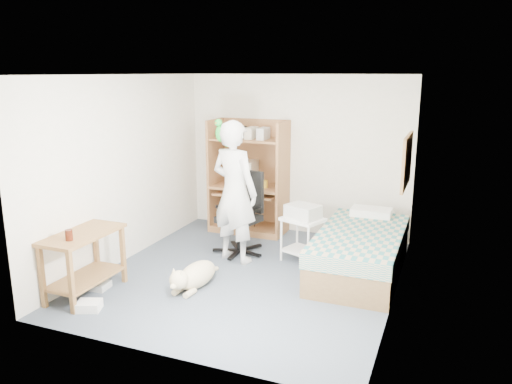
% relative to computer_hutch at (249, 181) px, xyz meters
% --- Properties ---
extents(floor, '(4.00, 4.00, 0.00)m').
position_rel_computer_hutch_xyz_m(floor, '(0.70, -1.74, -0.82)').
color(floor, '#475160').
rests_on(floor, ground).
extents(wall_back, '(3.60, 0.02, 2.50)m').
position_rel_computer_hutch_xyz_m(wall_back, '(0.70, 0.26, 0.43)').
color(wall_back, silver).
rests_on(wall_back, floor).
extents(wall_right, '(0.02, 4.00, 2.50)m').
position_rel_computer_hutch_xyz_m(wall_right, '(2.50, -1.74, 0.43)').
color(wall_right, silver).
rests_on(wall_right, floor).
extents(wall_left, '(0.02, 4.00, 2.50)m').
position_rel_computer_hutch_xyz_m(wall_left, '(-1.10, -1.74, 0.43)').
color(wall_left, silver).
rests_on(wall_left, floor).
extents(ceiling, '(3.60, 4.00, 0.02)m').
position_rel_computer_hutch_xyz_m(ceiling, '(0.70, -1.74, 1.68)').
color(ceiling, white).
rests_on(ceiling, wall_back).
extents(computer_hutch, '(1.20, 0.63, 1.80)m').
position_rel_computer_hutch_xyz_m(computer_hutch, '(0.00, 0.00, 0.00)').
color(computer_hutch, brown).
rests_on(computer_hutch, floor).
extents(bed, '(1.02, 2.02, 0.66)m').
position_rel_computer_hutch_xyz_m(bed, '(2.00, -1.12, -0.53)').
color(bed, brown).
rests_on(bed, floor).
extents(side_desk, '(0.50, 1.00, 0.75)m').
position_rel_computer_hutch_xyz_m(side_desk, '(-0.85, -2.94, -0.33)').
color(side_desk, brown).
rests_on(side_desk, floor).
extents(corkboard, '(0.04, 0.94, 0.66)m').
position_rel_computer_hutch_xyz_m(corkboard, '(2.47, -0.84, 0.63)').
color(corkboard, '#9F7247').
rests_on(corkboard, wall_right).
extents(office_chair, '(0.65, 0.66, 1.16)m').
position_rel_computer_hutch_xyz_m(office_chair, '(0.28, -0.98, -0.41)').
color(office_chair, black).
rests_on(office_chair, floor).
extents(person, '(0.80, 0.63, 1.93)m').
position_rel_computer_hutch_xyz_m(person, '(0.32, -1.29, 0.14)').
color(person, silver).
rests_on(person, floor).
extents(parrot, '(0.14, 0.25, 0.39)m').
position_rel_computer_hutch_xyz_m(parrot, '(0.12, -1.28, 0.94)').
color(parrot, '#159123').
rests_on(parrot, person).
extents(dog, '(0.38, 0.97, 0.36)m').
position_rel_computer_hutch_xyz_m(dog, '(0.24, -2.32, -0.66)').
color(dog, beige).
rests_on(dog, floor).
extents(printer_cart, '(0.63, 0.57, 0.62)m').
position_rel_computer_hutch_xyz_m(printer_cart, '(1.19, -1.01, -0.41)').
color(printer_cart, white).
rests_on(printer_cart, floor).
extents(printer, '(0.51, 0.45, 0.18)m').
position_rel_computer_hutch_xyz_m(printer, '(1.19, -1.01, -0.11)').
color(printer, '#B6B6B1').
rests_on(printer, printer_cart).
extents(crt_monitor, '(0.43, 0.45, 0.38)m').
position_rel_computer_hutch_xyz_m(crt_monitor, '(-0.11, 0.01, 0.14)').
color(crt_monitor, beige).
rests_on(crt_monitor, computer_hutch).
extents(keyboard, '(0.46, 0.18, 0.03)m').
position_rel_computer_hutch_xyz_m(keyboard, '(-0.01, -0.16, -0.15)').
color(keyboard, beige).
rests_on(keyboard, computer_hutch).
extents(pencil_cup, '(0.08, 0.08, 0.12)m').
position_rel_computer_hutch_xyz_m(pencil_cup, '(0.30, -0.09, -0.00)').
color(pencil_cup, gold).
rests_on(pencil_cup, computer_hutch).
extents(drink_glass, '(0.08, 0.08, 0.12)m').
position_rel_computer_hutch_xyz_m(drink_glass, '(-0.80, -3.20, -0.01)').
color(drink_glass, '#41160A').
rests_on(drink_glass, side_desk).
extents(floor_box_a, '(0.31, 0.28, 0.10)m').
position_rel_computer_hutch_xyz_m(floor_box_a, '(-0.55, -3.26, -0.77)').
color(floor_box_a, white).
rests_on(floor_box_a, floor).
extents(floor_box_b, '(0.20, 0.24, 0.08)m').
position_rel_computer_hutch_xyz_m(floor_box_b, '(-0.79, -2.77, -0.78)').
color(floor_box_b, '#B8B8B3').
rests_on(floor_box_b, floor).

